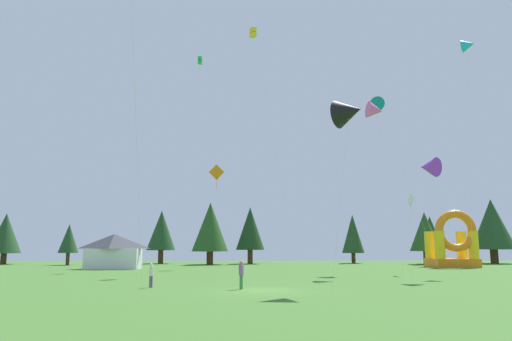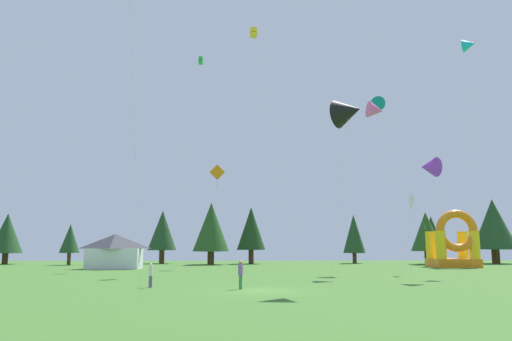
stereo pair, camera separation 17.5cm
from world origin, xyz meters
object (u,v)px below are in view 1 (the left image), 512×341
object	(u,v)px
kite_purple_delta	(429,167)
kite_white_diamond	(413,202)
person_near_camera	(151,273)
kite_teal_delta	(379,105)
kite_yellow_box	(253,34)
kite_green_box	(200,62)
kite_cyan_delta	(468,45)
kite_black_delta	(349,112)
inflatable_red_slide	(453,246)
kite_pink_delta	(375,110)
person_left_edge	(241,272)
kite_orange_diamond	(217,173)
festival_tent	(114,251)

from	to	relation	value
kite_purple_delta	kite_white_diamond	size ratio (longest dim) A/B	1.32
person_near_camera	kite_purple_delta	bearing A→B (deg)	148.55
kite_teal_delta	kite_yellow_box	distance (m)	17.17
kite_teal_delta	kite_green_box	distance (m)	25.07
kite_cyan_delta	kite_black_delta	bearing A→B (deg)	-131.77
kite_white_diamond	kite_yellow_box	bearing A→B (deg)	152.19
kite_white_diamond	kite_teal_delta	bearing A→B (deg)	102.51
kite_black_delta	kite_teal_delta	bearing A→B (deg)	69.00
kite_yellow_box	inflatable_red_slide	xyz separation A→B (m)	(25.40, 6.09, -25.19)
kite_pink_delta	kite_white_diamond	distance (m)	9.70
person_left_edge	inflatable_red_slide	size ratio (longest dim) A/B	0.25
kite_black_delta	person_left_edge	xyz separation A→B (m)	(-7.01, 0.41, -10.31)
kite_teal_delta	kite_white_diamond	distance (m)	12.89
kite_purple_delta	person_near_camera	world-z (taller)	kite_purple_delta
kite_orange_diamond	kite_teal_delta	world-z (taller)	kite_teal_delta
kite_teal_delta	person_near_camera	xyz separation A→B (m)	(-21.42, -20.43, -17.50)
kite_orange_diamond	kite_yellow_box	world-z (taller)	kite_yellow_box
kite_pink_delta	kite_black_delta	world-z (taller)	kite_pink_delta
kite_green_box	kite_teal_delta	bearing A→B (deg)	-25.76
kite_cyan_delta	person_near_camera	world-z (taller)	kite_cyan_delta
kite_orange_diamond	kite_cyan_delta	size ratio (longest dim) A/B	0.48
kite_yellow_box	kite_green_box	xyz separation A→B (m)	(-6.98, 7.79, -0.61)
kite_black_delta	person_near_camera	xyz separation A→B (m)	(-12.88, 1.81, -10.45)
kite_green_box	kite_yellow_box	bearing A→B (deg)	-48.15
person_near_camera	festival_tent	xyz separation A→B (m)	(-9.01, 26.06, 1.10)
kite_orange_diamond	person_near_camera	size ratio (longest dim) A/B	7.95
kite_pink_delta	festival_tent	size ratio (longest dim) A/B	2.77
kite_white_diamond	kite_cyan_delta	bearing A→B (deg)	25.93
inflatable_red_slide	kite_black_delta	bearing A→B (deg)	-122.75
person_left_edge	festival_tent	xyz separation A→B (m)	(-14.87, 27.46, 0.96)
kite_cyan_delta	kite_purple_delta	distance (m)	22.22
kite_white_diamond	person_left_edge	distance (m)	24.02
kite_black_delta	festival_tent	world-z (taller)	kite_black_delta
inflatable_red_slide	kite_yellow_box	bearing A→B (deg)	-166.51
kite_pink_delta	festival_tent	distance (m)	33.65
kite_yellow_box	person_left_edge	xyz separation A→B (m)	(-1.39, -24.24, -26.76)
kite_teal_delta	kite_white_diamond	world-z (taller)	kite_teal_delta
kite_yellow_box	person_left_edge	world-z (taller)	kite_yellow_box
kite_teal_delta	kite_yellow_box	world-z (taller)	kite_yellow_box
kite_cyan_delta	kite_green_box	bearing A→B (deg)	159.41
kite_teal_delta	kite_white_diamond	xyz separation A→B (m)	(1.27, -5.73, -11.47)
kite_teal_delta	kite_cyan_delta	bearing A→B (deg)	-8.49
kite_orange_diamond	inflatable_red_slide	size ratio (longest dim) A/B	1.73
kite_orange_diamond	kite_white_diamond	xyz separation A→B (m)	(19.84, -13.15, -4.69)
kite_teal_delta	kite_orange_diamond	bearing A→B (deg)	158.24
kite_pink_delta	kite_black_delta	distance (m)	17.28
kite_purple_delta	person_near_camera	bearing A→B (deg)	-161.88
kite_green_box	inflatable_red_slide	xyz separation A→B (m)	(32.38, -1.70, -24.58)
kite_pink_delta	kite_cyan_delta	xyz separation A→B (m)	(12.36, 5.25, 9.17)
kite_yellow_box	kite_cyan_delta	bearing A→B (deg)	-9.17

